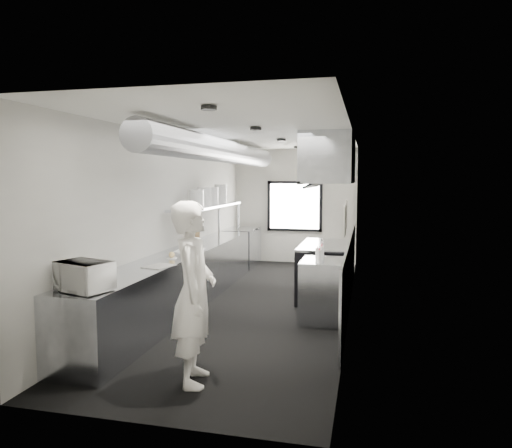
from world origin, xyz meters
The scene contains 35 objects.
floor centered at (0.00, 0.00, 0.00)m, with size 3.00×8.00×0.01m, color black.
ceiling centered at (0.00, 0.00, 2.80)m, with size 3.00×8.00×0.01m, color silver.
wall_back centered at (0.00, 4.00, 1.40)m, with size 3.00×0.02×2.80m, color #B3B1A9.
wall_front centered at (0.00, -4.00, 1.40)m, with size 3.00×0.02×2.80m, color #B3B1A9.
wall_left centered at (-1.50, 0.00, 1.40)m, with size 0.02×8.00×2.80m, color #B3B1A9.
wall_right centered at (1.50, 0.00, 1.40)m, with size 0.02×8.00×2.80m, color #B3B1A9.
wall_cladding centered at (1.48, 0.30, 0.55)m, with size 0.03×5.50×1.10m, color #9BA1A9.
hvac_duct centered at (-0.70, 0.40, 2.55)m, with size 0.40×0.40×6.40m, color gray.
service_window centered at (0.00, 3.96, 1.40)m, with size 1.36×0.05×1.25m.
exhaust_hood centered at (1.10, 0.70, 2.39)m, with size 0.81×2.20×0.88m.
prep_counter centered at (-1.15, -0.50, 0.45)m, with size 0.70×6.00×0.90m, color #9BA1A9.
pass_shelf centered at (-1.19, 1.00, 1.54)m, with size 0.45×3.00×0.68m.
range centered at (1.04, 0.70, 0.47)m, with size 0.88×1.60×0.94m.
bottle_station centered at (1.15, -0.70, 0.45)m, with size 0.65×0.80×0.90m, color #9BA1A9.
far_work_table centered at (-1.15, 3.20, 0.45)m, with size 0.70×1.20×0.90m, color #9BA1A9.
notice_sheet_a centered at (1.47, -1.20, 1.60)m, with size 0.02×0.28×0.38m, color white.
notice_sheet_b centered at (1.47, -1.55, 1.55)m, with size 0.02×0.28×0.38m, color white.
line_cook centered at (0.06, -3.10, 0.93)m, with size 0.68×0.44×1.86m, color white.
microwave centered at (-1.14, -3.17, 1.06)m, with size 0.52×0.39×0.31m, color white.
deli_tub_a centered at (-1.33, -2.72, 0.95)m, with size 0.15×0.15×0.11m, color silver.
deli_tub_b centered at (-1.27, -2.59, 0.94)m, with size 0.12×0.12×0.09m, color silver.
newspaper centered at (-0.96, -1.73, 0.90)m, with size 0.31×0.39×0.01m, color beige.
small_plate centered at (-1.05, -1.10, 0.91)m, with size 0.16×0.16×0.01m, color silver.
pastry centered at (-1.05, -1.10, 0.96)m, with size 0.09×0.09×0.09m, color #DFBC75.
cutting_board centered at (-1.08, -0.30, 0.91)m, with size 0.40×0.53×0.02m, color white.
knife_block centered at (-1.29, 0.46, 1.02)m, with size 0.10×0.23×0.25m, color #513B1C.
plate_stack_a centered at (-1.18, 0.28, 1.73)m, with size 0.27×0.27×0.31m, color silver.
plate_stack_b centered at (-1.19, 0.76, 1.74)m, with size 0.27×0.27×0.34m, color silver.
plate_stack_c centered at (-1.22, 1.28, 1.74)m, with size 0.24×0.24×0.34m, color silver.
plate_stack_d centered at (-1.18, 1.71, 1.76)m, with size 0.25×0.25×0.39m, color silver.
squeeze_bottle_a centered at (1.11, -0.97, 0.99)m, with size 0.06×0.06×0.18m, color white.
squeeze_bottle_b centered at (1.07, -0.83, 0.99)m, with size 0.06×0.06×0.19m, color white.
squeeze_bottle_c centered at (1.11, -0.72, 1.00)m, with size 0.07×0.07×0.20m, color white.
squeeze_bottle_d centered at (1.09, -0.53, 0.99)m, with size 0.06×0.06×0.19m, color white.
squeeze_bottle_e centered at (1.08, -0.37, 0.99)m, with size 0.06×0.06×0.17m, color white.
Camera 1 is at (1.74, -7.49, 2.08)m, focal length 33.03 mm.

